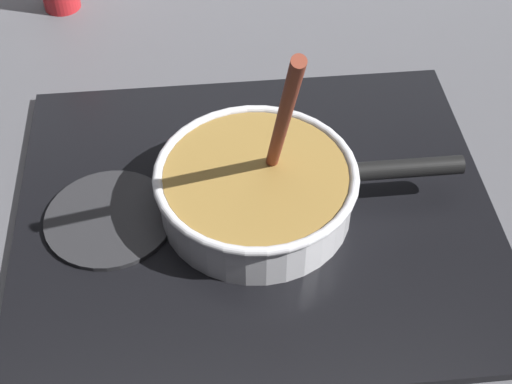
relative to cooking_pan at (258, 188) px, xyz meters
name	(u,v)px	position (x,y,z in m)	size (l,w,h in m)	color
ground	(236,304)	(-0.04, -0.11, -0.07)	(2.40, 1.60, 0.04)	#4C4C51
hob_plate	(256,212)	(0.00, 0.00, -0.04)	(0.56, 0.48, 0.01)	black
burner_ring	(256,207)	(0.00, 0.00, -0.03)	(0.16, 0.16, 0.01)	#592D0C
spare_burner	(110,218)	(-0.17, 0.00, -0.03)	(0.15, 0.15, 0.01)	#262628
cooking_pan	(258,188)	(0.00, 0.00, 0.00)	(0.35, 0.23, 0.29)	silver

